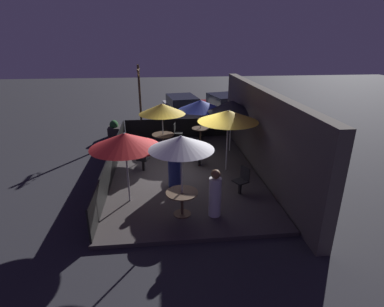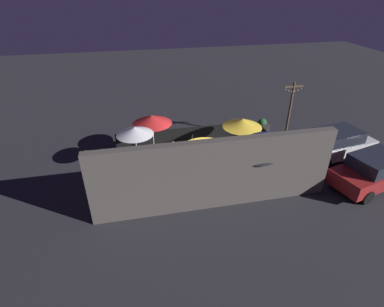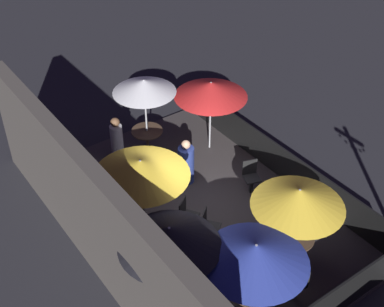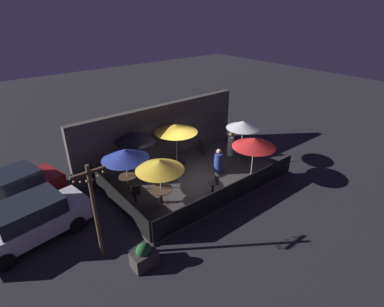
{
  "view_description": "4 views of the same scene",
  "coord_description": "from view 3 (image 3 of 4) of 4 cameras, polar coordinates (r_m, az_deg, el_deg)",
  "views": [
    {
      "loc": [
        10.33,
        -0.8,
        4.83
      ],
      "look_at": [
        0.71,
        0.22,
        1.08
      ],
      "focal_mm": 28.0,
      "sensor_mm": 36.0,
      "label": 1
    },
    {
      "loc": [
        3.0,
        12.4,
        8.36
      ],
      "look_at": [
        0.45,
        0.44,
        1.19
      ],
      "focal_mm": 28.0,
      "sensor_mm": 36.0,
      "label": 2
    },
    {
      "loc": [
        -7.95,
        6.01,
        9.5
      ],
      "look_at": [
        0.91,
        -0.38,
        1.24
      ],
      "focal_mm": 50.0,
      "sensor_mm": 36.0,
      "label": 3
    },
    {
      "loc": [
        -8.13,
        -9.88,
        7.85
      ],
      "look_at": [
        0.25,
        0.5,
        1.16
      ],
      "focal_mm": 28.0,
      "sensor_mm": 36.0,
      "label": 4
    }
  ],
  "objects": [
    {
      "name": "ground_plane",
      "position": [
        13.77,
        0.92,
        -6.55
      ],
      "size": [
        60.0,
        60.0,
        0.0
      ],
      "primitive_type": "plane",
      "color": "#26262B"
    },
    {
      "name": "patio_deck",
      "position": [
        13.73,
        0.92,
        -6.37
      ],
      "size": [
        8.35,
        5.33,
        0.12
      ],
      "color": "#383333",
      "rests_on": "ground_plane"
    },
    {
      "name": "building_wall",
      "position": [
        11.65,
        -10.6,
        -6.64
      ],
      "size": [
        9.95,
        0.36,
        3.13
      ],
      "color": "#4C4742",
      "rests_on": "ground_plane"
    },
    {
      "name": "fence_front",
      "position": [
        14.73,
        9.16,
        -0.67
      ],
      "size": [
        8.15,
        0.05,
        0.95
      ],
      "color": "black",
      "rests_on": "patio_deck"
    },
    {
      "name": "patio_umbrella_0",
      "position": [
        14.55,
        -5.13,
        7.18
      ],
      "size": [
        1.74,
        1.74,
        2.35
      ],
      "color": "#B2B2B7",
      "rests_on": "patio_deck"
    },
    {
      "name": "patio_umbrella_1",
      "position": [
        10.26,
        6.8,
        -10.52
      ],
      "size": [
        2.1,
        2.1,
        2.07
      ],
      "color": "#B2B2B7",
      "rests_on": "patio_deck"
    },
    {
      "name": "patio_umbrella_2",
      "position": [
        11.51,
        11.32,
        -4.66
      ],
      "size": [
        2.03,
        2.03,
        2.08
      ],
      "color": "#B2B2B7",
      "rests_on": "patio_deck"
    },
    {
      "name": "patio_umbrella_3",
      "position": [
        11.71,
        -5.51,
        -1.54
      ],
      "size": [
        2.2,
        2.2,
        2.31
      ],
      "color": "#B2B2B7",
      "rests_on": "patio_deck"
    },
    {
      "name": "patio_umbrella_4",
      "position": [
        14.73,
        2.02,
        6.86
      ],
      "size": [
        2.05,
        2.05,
        2.19
      ],
      "color": "#B2B2B7",
      "rests_on": "patio_deck"
    },
    {
      "name": "patio_umbrella_5",
      "position": [
        10.26,
        -2.43,
        -8.89
      ],
      "size": [
        2.02,
        2.02,
        2.26
      ],
      "color": "#B2B2B7",
      "rests_on": "patio_deck"
    },
    {
      "name": "dining_table_0",
      "position": [
        15.4,
        -4.81,
        2.03
      ],
      "size": [
        0.9,
        0.9,
        0.71
      ],
      "color": "#4C3828",
      "rests_on": "patio_deck"
    },
    {
      "name": "dining_table_1",
      "position": [
        11.22,
        6.32,
        -14.86
      ],
      "size": [
        0.8,
        0.8,
        0.75
      ],
      "color": "#4C3828",
      "rests_on": "patio_deck"
    },
    {
      "name": "dining_table_2",
      "position": [
        12.39,
        10.61,
        -9.11
      ],
      "size": [
        0.99,
        0.99,
        0.7
      ],
      "color": "#4C3828",
      "rests_on": "patio_deck"
    },
    {
      "name": "patio_chair_0",
      "position": [
        12.62,
        1.78,
        -7.69
      ],
      "size": [
        0.56,
        0.56,
        0.91
      ],
      "rotation": [
        0.0,
        0.0,
        -2.48
      ],
      "color": "black",
      "rests_on": "patio_deck"
    },
    {
      "name": "patio_chair_1",
      "position": [
        14.04,
        6.3,
        -2.36
      ],
      "size": [
        0.51,
        0.51,
        0.93
      ],
      "rotation": [
        0.0,
        0.0,
        2.81
      ],
      "color": "black",
      "rests_on": "patio_deck"
    },
    {
      "name": "patio_chair_2",
      "position": [
        13.99,
        -9.48,
        -3.0
      ],
      "size": [
        0.54,
        0.54,
        0.9
      ],
      "rotation": [
        0.0,
        0.0,
        -1.09
      ],
      "color": "black",
      "rests_on": "patio_deck"
    },
    {
      "name": "patio_chair_3",
      "position": [
        11.71,
        11.21,
        -13.17
      ],
      "size": [
        0.47,
        0.47,
        0.93
      ],
      "rotation": [
        0.0,
        0.0,
        1.36
      ],
      "color": "black",
      "rests_on": "patio_deck"
    },
    {
      "name": "patio_chair_4",
      "position": [
        12.86,
        -0.53,
        -6.55
      ],
      "size": [
        0.55,
        0.55,
        0.93
      ],
      "rotation": [
        0.0,
        0.0,
        -2.56
      ],
      "color": "black",
      "rests_on": "patio_deck"
    },
    {
      "name": "patron_0",
      "position": [
        14.23,
        -0.64,
        -1.07
      ],
      "size": [
        0.61,
        0.61,
        1.33
      ],
      "rotation": [
        0.0,
        0.0,
        5.39
      ],
      "color": "navy",
      "rests_on": "patio_deck"
    },
    {
      "name": "patron_1",
      "position": [
        15.1,
        -8.01,
        1.35
      ],
      "size": [
        0.49,
        0.49,
        1.4
      ],
      "rotation": [
        0.0,
        0.0,
        5.41
      ],
      "color": "silver",
      "rests_on": "patio_deck"
    }
  ]
}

